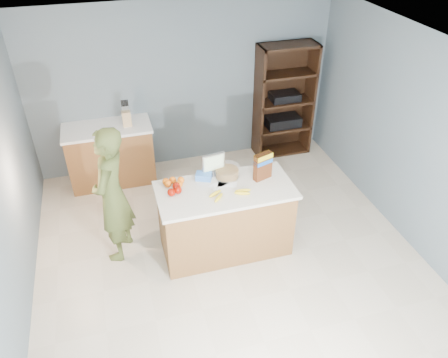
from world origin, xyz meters
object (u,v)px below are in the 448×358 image
object	(u,v)px
person	(112,196)
cereal_box	(263,164)
counter_peninsula	(225,222)
shelving_unit	(283,102)
tv	(213,163)

from	to	relation	value
person	cereal_box	world-z (taller)	person
person	counter_peninsula	bearing A→B (deg)	97.90
shelving_unit	tv	bearing A→B (deg)	-132.70
counter_peninsula	shelving_unit	bearing A→B (deg)	52.89
tv	cereal_box	distance (m)	0.58
person	cereal_box	xyz separation A→B (m)	(1.71, -0.21, 0.25)
tv	cereal_box	world-z (taller)	cereal_box
tv	counter_peninsula	bearing A→B (deg)	-80.04
counter_peninsula	tv	bearing A→B (deg)	99.96
shelving_unit	tv	distance (m)	2.37
shelving_unit	person	bearing A→B (deg)	-147.85
shelving_unit	cereal_box	size ratio (longest dim) A/B	5.43
tv	cereal_box	bearing A→B (deg)	-23.43
counter_peninsula	person	world-z (taller)	person
person	tv	xyz separation A→B (m)	(1.19, 0.02, 0.21)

